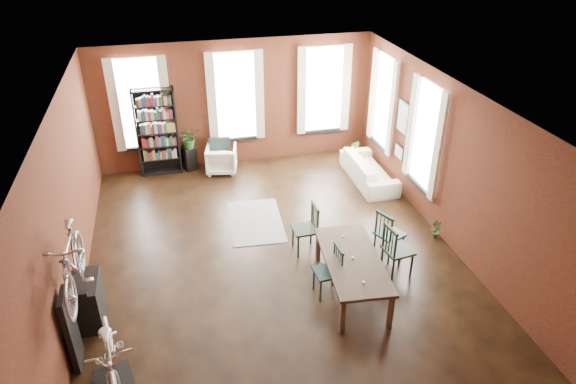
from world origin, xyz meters
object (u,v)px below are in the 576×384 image
object	(u,v)px
dining_chair_c	(398,250)
dining_chair_d	(390,234)
plant_stand	(190,158)
cream_sofa	(369,166)
bookshelf	(157,132)
white_armchair	(221,158)
bike_trainer	(114,381)
bicycle_floor	(106,333)
dining_table	(351,275)
dining_chair_a	(327,272)
console_table	(89,301)
dining_chair_b	(305,229)

from	to	relation	value
dining_chair_c	dining_chair_d	distance (m)	0.55
plant_stand	cream_sofa	bearing A→B (deg)	-21.87
bookshelf	white_armchair	distance (m)	1.69
bookshelf	bike_trainer	bearing A→B (deg)	-97.44
bookshelf	cream_sofa	bearing A→B (deg)	-18.95
bicycle_floor	bike_trainer	bearing A→B (deg)	-170.66
cream_sofa	bicycle_floor	xyz separation A→B (m)	(-5.78, -4.95, 0.59)
bookshelf	dining_table	bearing A→B (deg)	-60.69
dining_table	plant_stand	world-z (taller)	dining_table
dining_table	bike_trainer	world-z (taller)	dining_table
dining_chair_a	white_armchair	distance (m)	5.29
cream_sofa	bicycle_floor	distance (m)	7.64
dining_chair_c	dining_chair_d	size ratio (longest dim) A/B	1.03
dining_chair_c	bicycle_floor	size ratio (longest dim) A/B	0.62
dining_table	bookshelf	world-z (taller)	bookshelf
cream_sofa	bike_trainer	world-z (taller)	cream_sofa
dining_chair_c	bookshelf	size ratio (longest dim) A/B	0.47
bookshelf	console_table	distance (m)	5.40
white_armchair	plant_stand	world-z (taller)	white_armchair
bicycle_floor	dining_chair_b	bearing A→B (deg)	27.18
dining_chair_a	dining_chair_b	size ratio (longest dim) A/B	0.95
dining_chair_c	bookshelf	distance (m)	6.68
dining_table	dining_chair_d	bearing A→B (deg)	43.02
dining_table	console_table	size ratio (longest dim) A/B	2.58
dining_chair_b	cream_sofa	distance (m)	3.37
dining_chair_c	bookshelf	world-z (taller)	bookshelf
dining_chair_d	plant_stand	bearing A→B (deg)	12.47
bookshelf	white_armchair	xyz separation A→B (m)	(1.49, -0.33, -0.72)
dining_chair_b	white_armchair	world-z (taller)	dining_chair_b
cream_sofa	plant_stand	xyz separation A→B (m)	(-4.23, 1.70, -0.10)
dining_chair_a	bike_trainer	xyz separation A→B (m)	(-3.54, -1.18, -0.40)
dining_chair_c	bicycle_floor	bearing A→B (deg)	98.34
dining_chair_b	bicycle_floor	distance (m)	4.31
bike_trainer	dining_chair_d	bearing A→B (deg)	21.29
dining_table	bike_trainer	size ratio (longest dim) A/B	3.99
dining_chair_c	plant_stand	distance (m)	6.24
console_table	plant_stand	size ratio (longest dim) A/B	1.31
white_armchair	bike_trainer	distance (m)	6.77
dining_chair_a	cream_sofa	world-z (taller)	dining_chair_a
dining_chair_a	bookshelf	size ratio (longest dim) A/B	0.43
console_table	bicycle_floor	bearing A→B (deg)	-72.92
dining_table	cream_sofa	bearing A→B (deg)	69.47
white_armchair	console_table	world-z (taller)	console_table
plant_stand	dining_chair_b	bearing A→B (deg)	-65.15
plant_stand	console_table	bearing A→B (deg)	-110.99
plant_stand	dining_chair_a	bearing A→B (deg)	-70.41
dining_chair_a	cream_sofa	bearing A→B (deg)	146.17
bookshelf	cream_sofa	size ratio (longest dim) A/B	1.06
white_armchair	dining_chair_a	bearing A→B (deg)	114.53
white_armchair	cream_sofa	size ratio (longest dim) A/B	0.37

